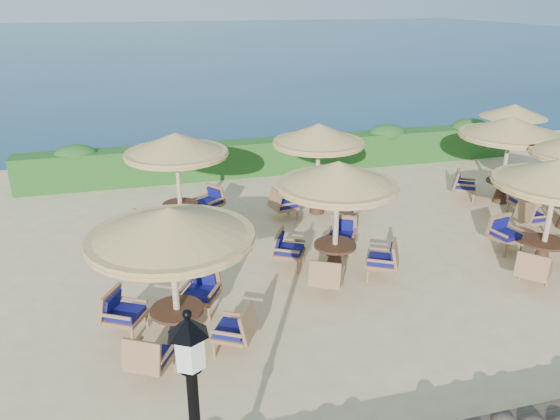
{
  "coord_description": "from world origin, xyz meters",
  "views": [
    {
      "loc": [
        -5.09,
        -10.99,
        5.95
      ],
      "look_at": [
        -2.0,
        0.37,
        1.3
      ],
      "focal_mm": 35.0,
      "sensor_mm": 36.0,
      "label": 1
    }
  ],
  "objects_px": {
    "extra_parasol": "(514,111)",
    "cafe_set_1": "(337,199)",
    "cafe_set_0": "(172,251)",
    "cafe_set_5": "(509,140)",
    "cafe_set_2": "(554,192)",
    "cafe_set_3": "(177,157)",
    "cafe_set_4": "(318,151)"
  },
  "relations": [
    {
      "from": "cafe_set_1",
      "to": "cafe_set_4",
      "type": "height_order",
      "value": "same"
    },
    {
      "from": "cafe_set_2",
      "to": "cafe_set_0",
      "type": "bearing_deg",
      "value": -175.18
    },
    {
      "from": "cafe_set_3",
      "to": "cafe_set_2",
      "type": "bearing_deg",
      "value": -30.53
    },
    {
      "from": "cafe_set_0",
      "to": "cafe_set_4",
      "type": "xyz_separation_m",
      "value": [
        4.5,
        5.39,
        0.0
      ]
    },
    {
      "from": "cafe_set_2",
      "to": "cafe_set_3",
      "type": "xyz_separation_m",
      "value": [
        -7.82,
        4.61,
        0.1
      ]
    },
    {
      "from": "cafe_set_1",
      "to": "cafe_set_2",
      "type": "height_order",
      "value": "same"
    },
    {
      "from": "cafe_set_1",
      "to": "cafe_set_5",
      "type": "xyz_separation_m",
      "value": [
        6.52,
        2.94,
        0.16
      ]
    },
    {
      "from": "cafe_set_4",
      "to": "cafe_set_5",
      "type": "bearing_deg",
      "value": -6.37
    },
    {
      "from": "cafe_set_0",
      "to": "cafe_set_1",
      "type": "distance_m",
      "value": 4.13
    },
    {
      "from": "extra_parasol",
      "to": "cafe_set_2",
      "type": "relative_size",
      "value": 0.85
    },
    {
      "from": "cafe_set_4",
      "to": "cafe_set_5",
      "type": "relative_size",
      "value": 0.92
    },
    {
      "from": "extra_parasol",
      "to": "cafe_set_1",
      "type": "relative_size",
      "value": 0.86
    },
    {
      "from": "extra_parasol",
      "to": "cafe_set_2",
      "type": "distance_m",
      "value": 7.95
    },
    {
      "from": "extra_parasol",
      "to": "cafe_set_3",
      "type": "distance_m",
      "value": 12.1
    },
    {
      "from": "cafe_set_1",
      "to": "cafe_set_4",
      "type": "distance_m",
      "value": 3.67
    },
    {
      "from": "cafe_set_0",
      "to": "cafe_set_3",
      "type": "xyz_separation_m",
      "value": [
        0.57,
        5.32,
        0.14
      ]
    },
    {
      "from": "cafe_set_4",
      "to": "cafe_set_5",
      "type": "xyz_separation_m",
      "value": [
        5.73,
        -0.64,
        0.09
      ]
    },
    {
      "from": "cafe_set_1",
      "to": "cafe_set_3",
      "type": "xyz_separation_m",
      "value": [
        -3.14,
        3.51,
        0.21
      ]
    },
    {
      "from": "cafe_set_0",
      "to": "cafe_set_5",
      "type": "relative_size",
      "value": 0.99
    },
    {
      "from": "cafe_set_2",
      "to": "cafe_set_3",
      "type": "relative_size",
      "value": 1.03
    },
    {
      "from": "extra_parasol",
      "to": "cafe_set_2",
      "type": "height_order",
      "value": "cafe_set_2"
    },
    {
      "from": "cafe_set_5",
      "to": "cafe_set_0",
      "type": "bearing_deg",
      "value": -155.08
    },
    {
      "from": "cafe_set_1",
      "to": "cafe_set_2",
      "type": "bearing_deg",
      "value": -13.28
    },
    {
      "from": "extra_parasol",
      "to": "cafe_set_2",
      "type": "xyz_separation_m",
      "value": [
        -4.07,
        -6.83,
        -0.27
      ]
    },
    {
      "from": "cafe_set_0",
      "to": "cafe_set_2",
      "type": "bearing_deg",
      "value": 4.82
    },
    {
      "from": "cafe_set_5",
      "to": "extra_parasol",
      "type": "bearing_deg",
      "value": 51.3
    },
    {
      "from": "cafe_set_5",
      "to": "cafe_set_3",
      "type": "bearing_deg",
      "value": 176.63
    },
    {
      "from": "extra_parasol",
      "to": "cafe_set_2",
      "type": "bearing_deg",
      "value": -120.76
    },
    {
      "from": "cafe_set_4",
      "to": "cafe_set_3",
      "type": "bearing_deg",
      "value": -178.96
    },
    {
      "from": "extra_parasol",
      "to": "cafe_set_5",
      "type": "bearing_deg",
      "value": -128.7
    },
    {
      "from": "cafe_set_2",
      "to": "cafe_set_5",
      "type": "xyz_separation_m",
      "value": [
        1.83,
        4.05,
        0.05
      ]
    },
    {
      "from": "cafe_set_1",
      "to": "cafe_set_3",
      "type": "relative_size",
      "value": 1.02
    }
  ]
}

